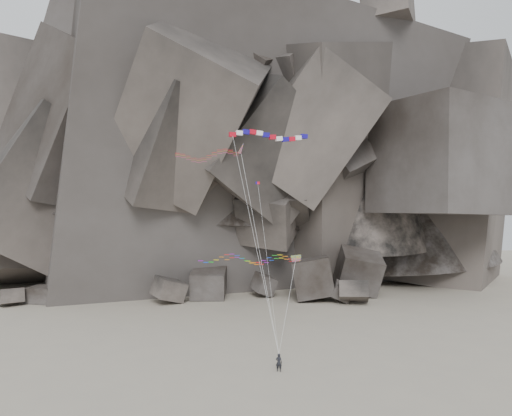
{
  "coord_description": "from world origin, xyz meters",
  "views": [
    {
      "loc": [
        1.73,
        -57.81,
        18.62
      ],
      "look_at": [
        3.48,
        6.0,
        17.81
      ],
      "focal_mm": 35.0,
      "sensor_mm": 36.0,
      "label": 1
    }
  ],
  "objects_px": {
    "kite_flyer": "(279,361)",
    "pennant_kite": "(263,223)",
    "parafoil_kite": "(244,259)",
    "delta_kite": "(205,155)",
    "banner_kite": "(269,137)"
  },
  "relations": [
    {
      "from": "kite_flyer",
      "to": "parafoil_kite",
      "type": "height_order",
      "value": "parafoil_kite"
    },
    {
      "from": "banner_kite",
      "to": "pennant_kite",
      "type": "height_order",
      "value": "banner_kite"
    },
    {
      "from": "pennant_kite",
      "to": "banner_kite",
      "type": "bearing_deg",
      "value": 46.8
    },
    {
      "from": "banner_kite",
      "to": "parafoil_kite",
      "type": "distance_m",
      "value": 15.14
    },
    {
      "from": "delta_kite",
      "to": "pennant_kite",
      "type": "height_order",
      "value": "delta_kite"
    },
    {
      "from": "delta_kite",
      "to": "kite_flyer",
      "type": "bearing_deg",
      "value": -40.32
    },
    {
      "from": "kite_flyer",
      "to": "delta_kite",
      "type": "height_order",
      "value": "delta_kite"
    },
    {
      "from": "parafoil_kite",
      "to": "pennant_kite",
      "type": "distance_m",
      "value": 5.57
    },
    {
      "from": "delta_kite",
      "to": "parafoil_kite",
      "type": "xyz_separation_m",
      "value": [
        4.59,
        2.57,
        -12.44
      ]
    },
    {
      "from": "delta_kite",
      "to": "banner_kite",
      "type": "distance_m",
      "value": 7.95
    },
    {
      "from": "delta_kite",
      "to": "parafoil_kite",
      "type": "relative_size",
      "value": 1.82
    },
    {
      "from": "kite_flyer",
      "to": "pennant_kite",
      "type": "relative_size",
      "value": 0.12
    },
    {
      "from": "parafoil_kite",
      "to": "banner_kite",
      "type": "bearing_deg",
      "value": -35.64
    },
    {
      "from": "kite_flyer",
      "to": "banner_kite",
      "type": "height_order",
      "value": "banner_kite"
    },
    {
      "from": "kite_flyer",
      "to": "banner_kite",
      "type": "xyz_separation_m",
      "value": [
        -0.83,
        4.99,
        25.24
      ]
    }
  ]
}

